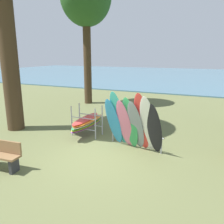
# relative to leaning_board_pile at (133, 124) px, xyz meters

# --- Properties ---
(ground_plane) EXTENTS (80.00, 80.00, 0.00)m
(ground_plane) POSITION_rel_leaning_board_pile_xyz_m (-0.73, -0.90, -0.97)
(ground_plane) COLOR #60663D
(lake_water) EXTENTS (80.00, 36.00, 0.10)m
(lake_water) POSITION_rel_leaning_board_pile_xyz_m (-0.73, 30.14, -0.92)
(lake_water) COLOR #477084
(lake_water) RESTS_ON ground
(leaning_board_pile) EXTENTS (2.21, 1.09, 2.13)m
(leaning_board_pile) POSITION_rel_leaning_board_pile_xyz_m (0.00, 0.00, 0.00)
(leaning_board_pile) COLOR #2D8ED1
(leaning_board_pile) RESTS_ON ground
(board_storage_rack) EXTENTS (1.15, 2.13, 1.25)m
(board_storage_rack) POSITION_rel_leaning_board_pile_xyz_m (-2.25, 0.72, -0.42)
(board_storage_rack) COLOR #9EA0A5
(board_storage_rack) RESTS_ON ground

